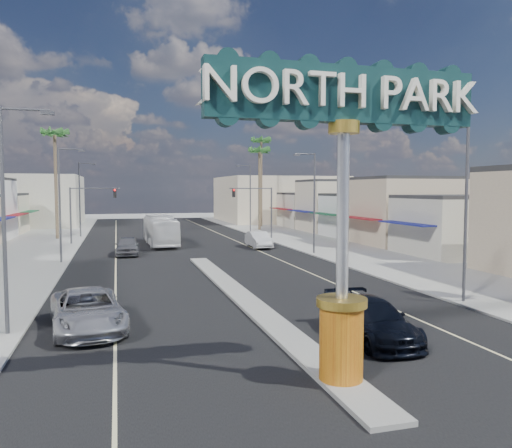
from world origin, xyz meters
TOP-DOWN VIEW (x-y plane):
  - ground at (0.00, 30.00)m, footprint 160.00×160.00m
  - road at (0.00, 30.00)m, footprint 20.00×120.00m
  - median_island at (0.00, 14.00)m, footprint 1.30×30.00m
  - sidewalk_left at (-14.00, 30.00)m, footprint 8.00×120.00m
  - sidewalk_right at (14.00, 30.00)m, footprint 8.00×120.00m
  - storefront_row_right at (24.00, 43.00)m, footprint 12.00×42.00m
  - backdrop_far_left at (-22.00, 75.00)m, footprint 20.00×20.00m
  - backdrop_far_right at (22.00, 75.00)m, footprint 20.00×20.00m
  - gateway_sign at (0.00, 1.98)m, footprint 8.20×1.50m
  - traffic_signal_left at (-9.18, 43.99)m, footprint 5.09×0.45m
  - traffic_signal_right at (9.18, 43.99)m, footprint 5.09×0.45m
  - streetlight_l_near at (-10.43, 10.00)m, footprint 2.03×0.22m
  - streetlight_l_mid at (-10.43, 30.00)m, footprint 2.03×0.22m
  - streetlight_l_far at (-10.43, 52.00)m, footprint 2.03×0.22m
  - streetlight_r_near at (10.43, 10.00)m, footprint 2.03×0.22m
  - streetlight_r_mid at (10.43, 30.00)m, footprint 2.03×0.22m
  - streetlight_r_far at (10.43, 52.00)m, footprint 2.03×0.22m
  - palm_left_far at (-13.00, 50.00)m, footprint 2.60×2.60m
  - palm_right_mid at (13.00, 56.00)m, footprint 2.60×2.60m
  - palm_right_far at (15.00, 62.00)m, footprint 2.60×2.60m
  - suv_left at (-7.59, 10.06)m, footprint 3.54×6.29m
  - suv_right at (3.07, 5.74)m, footprint 2.37×5.44m
  - car_parked_left at (-5.50, 33.80)m, footprint 2.23×5.00m
  - car_parked_right at (7.15, 36.01)m, footprint 1.76×4.92m
  - city_bus at (-2.00, 41.25)m, footprint 2.87×11.02m

SIDE VIEW (x-z plane):
  - ground at x=0.00m, z-range 0.00..0.00m
  - road at x=0.00m, z-range 0.00..0.01m
  - sidewalk_left at x=-14.00m, z-range 0.00..0.12m
  - sidewalk_right at x=14.00m, z-range 0.00..0.12m
  - median_island at x=0.00m, z-range 0.00..0.16m
  - suv_right at x=3.07m, z-range 0.00..1.56m
  - car_parked_right at x=7.15m, z-range 0.00..1.61m
  - suv_left at x=-7.59m, z-range 0.00..1.66m
  - car_parked_left at x=-5.50m, z-range 0.00..1.67m
  - city_bus at x=-2.00m, z-range 0.00..3.05m
  - storefront_row_right at x=24.00m, z-range 0.00..6.00m
  - backdrop_far_left at x=-22.00m, z-range 0.00..8.00m
  - backdrop_far_right at x=22.00m, z-range 0.00..8.00m
  - traffic_signal_left at x=-9.18m, z-range 1.27..7.27m
  - traffic_signal_right at x=9.18m, z-range 1.27..7.27m
  - streetlight_l_near at x=-10.43m, z-range 0.57..9.57m
  - streetlight_l_mid at x=-10.43m, z-range 0.57..9.57m
  - streetlight_l_far at x=-10.43m, z-range 0.57..9.57m
  - streetlight_r_near at x=10.43m, z-range 0.57..9.57m
  - streetlight_r_mid at x=10.43m, z-range 0.57..9.57m
  - streetlight_r_far at x=10.43m, z-range 0.57..9.57m
  - gateway_sign at x=0.00m, z-range 1.35..10.50m
  - palm_right_mid at x=13.00m, z-range 4.55..16.65m
  - palm_left_far at x=-13.00m, z-range 4.95..18.05m
  - palm_right_far at x=15.00m, z-range 5.34..19.44m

